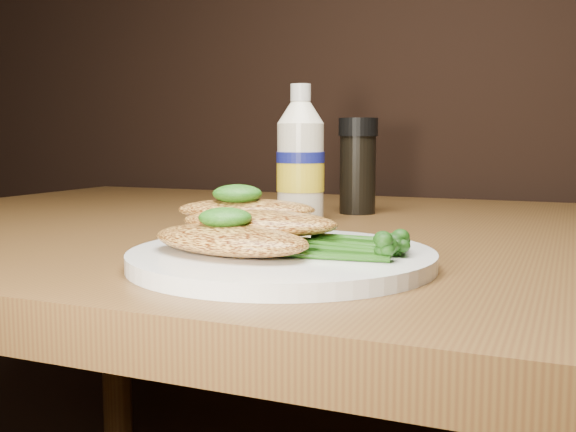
% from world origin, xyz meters
% --- Properties ---
extents(plate, '(0.24, 0.24, 0.01)m').
position_xyz_m(plate, '(0.07, 0.81, 0.76)').
color(plate, white).
rests_on(plate, dining_table).
extents(chicken_front, '(0.15, 0.10, 0.02)m').
position_xyz_m(chicken_front, '(0.04, 0.78, 0.77)').
color(chicken_front, gold).
rests_on(chicken_front, plate).
extents(chicken_mid, '(0.14, 0.07, 0.02)m').
position_xyz_m(chicken_mid, '(0.04, 0.83, 0.78)').
color(chicken_mid, gold).
rests_on(chicken_mid, plate).
extents(chicken_back, '(0.13, 0.10, 0.02)m').
position_xyz_m(chicken_back, '(0.02, 0.85, 0.79)').
color(chicken_back, gold).
rests_on(chicken_back, plate).
extents(pesto_front, '(0.04, 0.04, 0.02)m').
position_xyz_m(pesto_front, '(0.03, 0.79, 0.79)').
color(pesto_front, black).
rests_on(pesto_front, chicken_front).
extents(pesto_back, '(0.05, 0.05, 0.02)m').
position_xyz_m(pesto_back, '(0.01, 0.85, 0.80)').
color(pesto_back, black).
rests_on(pesto_back, chicken_back).
extents(broccolini_bundle, '(0.12, 0.10, 0.02)m').
position_xyz_m(broccolini_bundle, '(0.12, 0.82, 0.77)').
color(broccolini_bundle, '#1D4D11').
rests_on(broccolini_bundle, plate).
extents(mayo_bottle, '(0.07, 0.07, 0.16)m').
position_xyz_m(mayo_bottle, '(-0.03, 1.09, 0.83)').
color(mayo_bottle, white).
rests_on(mayo_bottle, dining_table).
extents(pepper_grinder, '(0.07, 0.07, 0.13)m').
position_xyz_m(pepper_grinder, '(0.02, 1.19, 0.81)').
color(pepper_grinder, black).
rests_on(pepper_grinder, dining_table).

